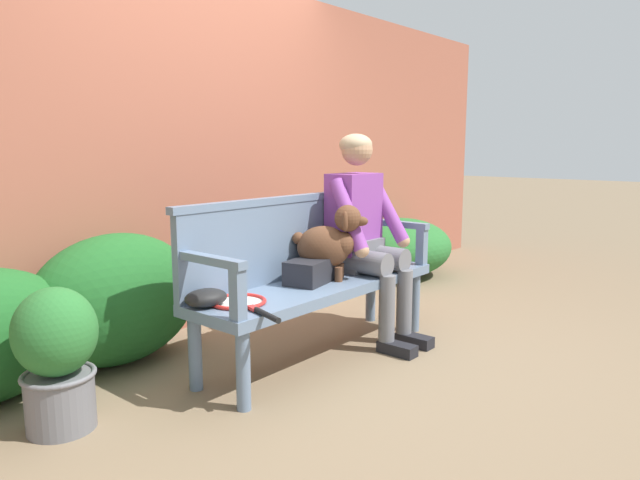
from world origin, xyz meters
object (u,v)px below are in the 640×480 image
at_px(tennis_racket, 241,303).
at_px(dog_on_bench, 330,242).
at_px(potted_plant, 57,354).
at_px(sports_bag, 309,272).
at_px(person_seated, 364,229).
at_px(garden_bench, 320,292).
at_px(baseball_glove, 206,298).

bearing_deg(tennis_racket, dog_on_bench, 0.76).
bearing_deg(potted_plant, sports_bag, -11.57).
relative_size(person_seated, sports_bag, 4.75).
xyz_separation_m(garden_bench, tennis_racket, (-0.64, -0.01, 0.07)).
distance_m(baseball_glove, potted_plant, 0.71).
xyz_separation_m(dog_on_bench, baseball_glove, (-0.87, 0.09, -0.18)).
bearing_deg(dog_on_bench, potted_plant, 168.76).
xyz_separation_m(person_seated, tennis_racket, (-1.06, -0.00, -0.26)).
relative_size(tennis_racket, potted_plant, 0.89).
height_order(garden_bench, person_seated, person_seated).
height_order(tennis_racket, sports_bag, sports_bag).
bearing_deg(person_seated, tennis_racket, -180.00).
xyz_separation_m(sports_bag, potted_plant, (-1.37, 0.28, -0.18)).
relative_size(baseball_glove, potted_plant, 0.34).
bearing_deg(sports_bag, tennis_racket, -176.56).
height_order(garden_bench, baseball_glove, baseball_glove).
bearing_deg(tennis_racket, garden_bench, 0.99).
relative_size(person_seated, baseball_glove, 6.05).
bearing_deg(dog_on_bench, baseball_glove, 173.77).
bearing_deg(garden_bench, sports_bag, 162.40).
relative_size(garden_bench, baseball_glove, 7.88).
xyz_separation_m(garden_bench, potted_plant, (-1.44, 0.30, -0.05)).
bearing_deg(sports_bag, dog_on_bench, -8.44).
bearing_deg(sports_bag, person_seated, -3.93).
relative_size(garden_bench, dog_on_bench, 3.84).
bearing_deg(potted_plant, tennis_racket, -21.42).
relative_size(dog_on_bench, sports_bag, 1.61).
xyz_separation_m(person_seated, dog_on_bench, (-0.33, 0.01, -0.05)).
distance_m(baseball_glove, sports_bag, 0.71).
xyz_separation_m(garden_bench, baseball_glove, (-0.78, 0.09, 0.11)).
relative_size(dog_on_bench, baseball_glove, 2.05).
bearing_deg(garden_bench, baseball_glove, 173.14).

